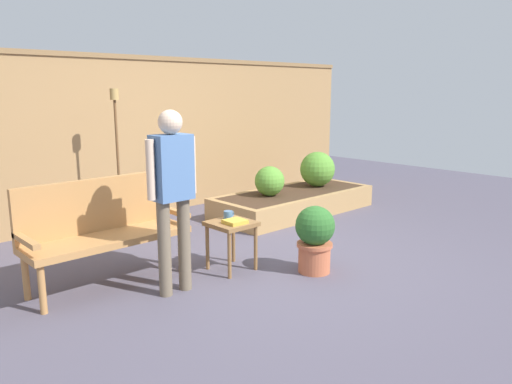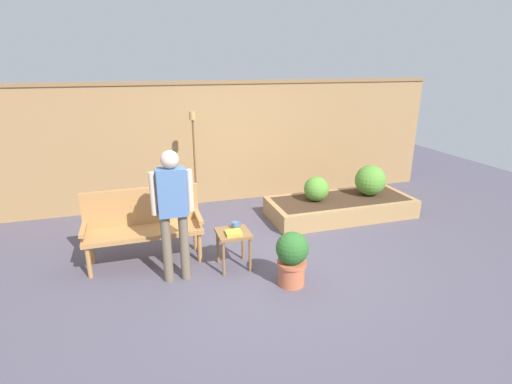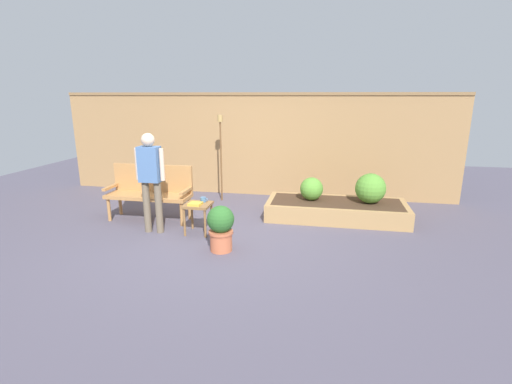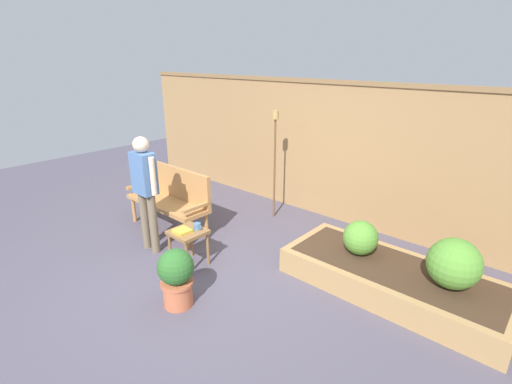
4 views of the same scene
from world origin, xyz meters
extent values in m
plane|color=#514C5B|center=(0.00, 0.00, 0.00)|extent=(14.00, 14.00, 0.00)
cube|color=#A37A4C|center=(0.00, 2.60, 1.05)|extent=(8.40, 0.10, 2.10)
cube|color=olive|center=(0.00, 2.60, 2.13)|extent=(8.40, 0.14, 0.06)
cylinder|color=#B77F47|center=(-0.74, 0.71, 0.20)|extent=(0.06, 0.06, 0.40)
cylinder|color=#B77F47|center=(-0.74, 0.35, 0.20)|extent=(0.06, 0.06, 0.40)
cylinder|color=#B77F47|center=(-2.06, 0.71, 0.20)|extent=(0.06, 0.06, 0.40)
cylinder|color=#B77F47|center=(-2.06, 0.35, 0.20)|extent=(0.06, 0.06, 0.40)
cube|color=#B77F47|center=(-1.40, 0.53, 0.43)|extent=(1.44, 0.48, 0.06)
cube|color=#B77F47|center=(-1.40, 0.74, 0.70)|extent=(1.44, 0.06, 0.48)
cube|color=#B77F47|center=(-2.09, 0.53, 0.56)|extent=(0.06, 0.48, 0.04)
cube|color=#B77F47|center=(-0.71, 0.53, 0.56)|extent=(0.06, 0.48, 0.04)
cylinder|color=olive|center=(-0.19, 0.25, 0.22)|extent=(0.04, 0.04, 0.44)
cylinder|color=olive|center=(-0.19, -0.08, 0.22)|extent=(0.04, 0.04, 0.44)
cylinder|color=olive|center=(-0.52, 0.25, 0.22)|extent=(0.04, 0.04, 0.44)
cylinder|color=olive|center=(-0.52, -0.08, 0.22)|extent=(0.04, 0.04, 0.44)
cube|color=olive|center=(-0.35, 0.09, 0.46)|extent=(0.40, 0.40, 0.04)
cylinder|color=teal|center=(-0.30, 0.20, 0.52)|extent=(0.09, 0.09, 0.08)
torus|color=teal|center=(-0.25, 0.20, 0.52)|extent=(0.06, 0.01, 0.06)
cube|color=gold|center=(-0.37, 0.02, 0.50)|extent=(0.20, 0.19, 0.03)
cylinder|color=#C66642|center=(0.18, -0.50, 0.13)|extent=(0.31, 0.31, 0.25)
cylinder|color=#C66642|center=(0.18, -0.50, 0.27)|extent=(0.34, 0.34, 0.04)
sphere|color=#2D6628|center=(0.18, -0.50, 0.46)|extent=(0.38, 0.38, 0.38)
cube|color=#AD8451|center=(1.77, 0.78, 0.15)|extent=(2.40, 0.09, 0.30)
cube|color=#AD8451|center=(1.77, 1.69, 0.15)|extent=(2.40, 0.09, 0.30)
cube|color=#AD8451|center=(0.62, 1.24, 0.15)|extent=(0.09, 0.82, 0.30)
cube|color=#AD8451|center=(2.93, 1.24, 0.15)|extent=(0.09, 0.82, 0.30)
cube|color=#422D1E|center=(1.77, 1.24, 0.15)|extent=(2.22, 0.82, 0.30)
cylinder|color=brown|center=(1.34, 1.28, 0.33)|extent=(0.04, 0.04, 0.06)
sphere|color=#569333|center=(1.34, 1.28, 0.50)|extent=(0.40, 0.40, 0.40)
cylinder|color=brown|center=(2.33, 1.28, 0.33)|extent=(0.04, 0.04, 0.06)
sphere|color=#569333|center=(2.33, 1.28, 0.56)|extent=(0.52, 0.52, 0.52)
cylinder|color=brown|center=(-0.51, 1.97, 0.80)|extent=(0.03, 0.03, 1.60)
cylinder|color=#AD894C|center=(-0.51, 1.97, 1.66)|extent=(0.10, 0.10, 0.13)
cylinder|color=#70604C|center=(-0.96, 0.00, 0.41)|extent=(0.11, 0.11, 0.82)
cylinder|color=#70604C|center=(-1.16, 0.00, 0.41)|extent=(0.11, 0.11, 0.82)
cube|color=#4C70A3|center=(-1.06, 0.00, 1.09)|extent=(0.32, 0.20, 0.54)
cylinder|color=beige|center=(-0.86, 0.00, 1.09)|extent=(0.07, 0.07, 0.49)
cylinder|color=beige|center=(-1.26, 0.00, 1.09)|extent=(0.07, 0.07, 0.49)
sphere|color=beige|center=(-1.06, 0.00, 1.46)|extent=(0.20, 0.20, 0.20)
camera|label=1|loc=(-3.32, -3.43, 1.72)|focal=34.98mm
camera|label=2|loc=(-1.38, -4.15, 2.44)|focal=27.28mm
camera|label=3|loc=(1.57, -5.14, 2.11)|focal=26.04mm
camera|label=4|loc=(2.99, -2.42, 2.49)|focal=26.08mm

